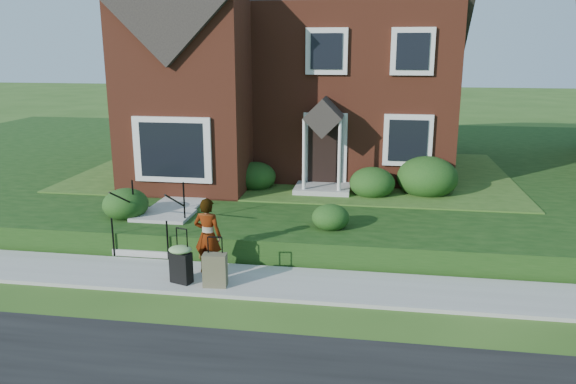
% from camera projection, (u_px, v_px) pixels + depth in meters
% --- Properties ---
extents(ground, '(120.00, 120.00, 0.00)m').
position_uv_depth(ground, '(239.00, 282.00, 11.61)').
color(ground, '#2D5119').
rests_on(ground, ground).
extents(sidewalk, '(60.00, 1.60, 0.08)m').
position_uv_depth(sidewalk, '(239.00, 281.00, 11.60)').
color(sidewalk, '#9E9B93').
rests_on(sidewalk, ground).
extents(terrace, '(44.00, 20.00, 0.60)m').
position_uv_depth(terrace, '(409.00, 167.00, 21.35)').
color(terrace, '#13340E').
rests_on(terrace, ground).
extents(walkway, '(1.20, 6.00, 0.06)m').
position_uv_depth(walkway, '(197.00, 189.00, 16.60)').
color(walkway, '#9E9B93').
rests_on(walkway, terrace).
extents(main_house, '(10.40, 10.20, 9.40)m').
position_uv_depth(main_house, '(296.00, 31.00, 19.50)').
color(main_house, maroon).
rests_on(main_house, terrace).
extents(front_steps, '(1.40, 2.02, 1.50)m').
position_uv_depth(front_steps, '(157.00, 227.00, 13.63)').
color(front_steps, '#9E9B93').
rests_on(front_steps, ground).
extents(foundation_shrubs, '(9.93, 4.92, 1.21)m').
position_uv_depth(foundation_shrubs, '(307.00, 178.00, 16.03)').
color(foundation_shrubs, '#0F3410').
rests_on(foundation_shrubs, terrace).
extents(woman, '(0.63, 0.45, 1.63)m').
position_uv_depth(woman, '(208.00, 236.00, 11.73)').
color(woman, '#999999').
rests_on(woman, sidewalk).
extents(suitcase_black, '(0.57, 0.52, 1.14)m').
position_uv_depth(suitcase_black, '(181.00, 262.00, 11.31)').
color(suitcase_black, black).
rests_on(suitcase_black, sidewalk).
extents(suitcase_olive, '(0.49, 0.30, 1.02)m').
position_uv_depth(suitcase_olive, '(215.00, 270.00, 11.16)').
color(suitcase_olive, brown).
rests_on(suitcase_olive, sidewalk).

